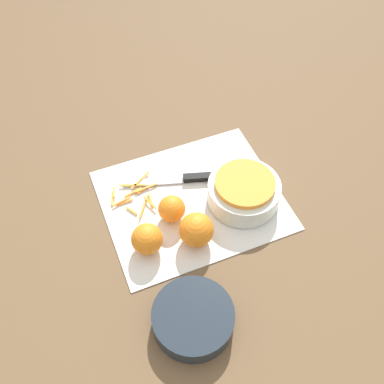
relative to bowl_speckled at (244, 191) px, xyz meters
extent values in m
plane|color=brown|center=(0.12, -0.05, -0.04)|extent=(4.00, 4.00, 0.00)
cube|color=silver|center=(0.12, -0.05, -0.04)|extent=(0.45, 0.38, 0.01)
cylinder|color=silver|center=(0.00, 0.00, -0.01)|extent=(0.18, 0.18, 0.06)
cylinder|color=orange|center=(0.00, 0.00, 0.03)|extent=(0.15, 0.15, 0.02)
cylinder|color=#1E2833|center=(0.24, 0.25, -0.02)|extent=(0.18, 0.18, 0.05)
cube|color=black|center=(0.07, -0.10, -0.03)|extent=(0.10, 0.05, 0.02)
cube|color=silver|center=(0.20, -0.14, -0.03)|extent=(0.16, 0.07, 0.00)
sphere|color=orange|center=(0.19, -0.02, 0.00)|extent=(0.07, 0.07, 0.07)
sphere|color=orange|center=(0.16, 0.07, 0.01)|extent=(0.08, 0.08, 0.08)
sphere|color=orange|center=(0.27, 0.04, 0.00)|extent=(0.07, 0.07, 0.07)
cube|color=orange|center=(0.28, -0.07, -0.03)|extent=(0.02, 0.03, 0.00)
cube|color=orange|center=(0.23, -0.16, -0.03)|extent=(0.06, 0.04, 0.00)
cube|color=orange|center=(0.25, -0.15, -0.03)|extent=(0.07, 0.03, 0.00)
cube|color=orange|center=(0.25, -0.07, -0.03)|extent=(0.04, 0.06, 0.00)
cube|color=orange|center=(0.22, -0.12, -0.03)|extent=(0.06, 0.01, 0.00)
cube|color=orange|center=(0.29, -0.10, -0.03)|extent=(0.05, 0.01, 0.00)
cube|color=orange|center=(0.23, -0.07, -0.03)|extent=(0.02, 0.05, 0.00)
cube|color=orange|center=(0.26, -0.13, -0.03)|extent=(0.05, 0.02, 0.00)
cube|color=orange|center=(0.29, -0.11, -0.03)|extent=(0.05, 0.02, 0.00)
cube|color=#EE9A36|center=(0.31, -0.13, -0.03)|extent=(0.02, 0.04, 0.00)
cube|color=orange|center=(0.22, -0.08, -0.03)|extent=(0.01, 0.04, 0.00)
cube|color=orange|center=(0.23, -0.12, -0.03)|extent=(0.04, 0.02, 0.00)
cube|color=orange|center=(0.30, -0.14, -0.03)|extent=(0.01, 0.03, 0.00)
camera|label=1|loc=(0.38, 0.58, 0.90)|focal=42.00mm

